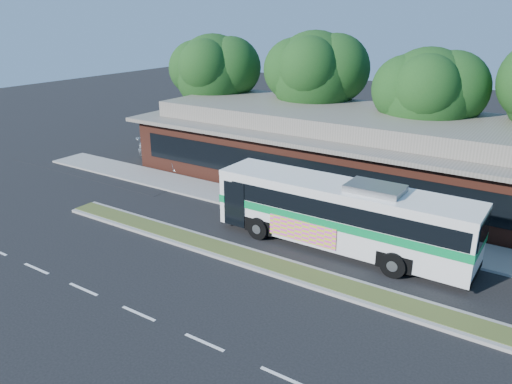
% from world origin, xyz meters
% --- Properties ---
extents(ground, '(120.00, 120.00, 0.00)m').
position_xyz_m(ground, '(0.00, 0.00, 0.00)').
color(ground, black).
rests_on(ground, ground).
extents(median_strip, '(26.00, 1.10, 0.15)m').
position_xyz_m(median_strip, '(0.00, 0.60, 0.07)').
color(median_strip, '#405423').
rests_on(median_strip, ground).
extents(sidewalk, '(44.00, 2.60, 0.12)m').
position_xyz_m(sidewalk, '(0.00, 6.40, 0.06)').
color(sidewalk, gray).
rests_on(sidewalk, ground).
extents(parking_lot, '(14.00, 12.00, 0.01)m').
position_xyz_m(parking_lot, '(-18.00, 10.00, 0.01)').
color(parking_lot, black).
rests_on(parking_lot, ground).
extents(plaza_building, '(33.20, 11.20, 4.45)m').
position_xyz_m(plaza_building, '(0.00, 12.99, 2.13)').
color(plaza_building, '#58271B').
rests_on(plaza_building, ground).
extents(tree_bg_a, '(6.47, 5.80, 8.63)m').
position_xyz_m(tree_bg_a, '(-14.58, 15.14, 5.87)').
color(tree_bg_a, black).
rests_on(tree_bg_a, ground).
extents(tree_bg_b, '(6.69, 6.00, 9.00)m').
position_xyz_m(tree_bg_b, '(-6.57, 16.14, 6.14)').
color(tree_bg_b, black).
rests_on(tree_bg_b, ground).
extents(tree_bg_c, '(6.24, 5.60, 8.26)m').
position_xyz_m(tree_bg_c, '(1.40, 15.13, 5.59)').
color(tree_bg_c, black).
rests_on(tree_bg_c, ground).
extents(transit_bus, '(11.78, 2.82, 3.30)m').
position_xyz_m(transit_bus, '(0.82, 3.80, 1.84)').
color(transit_bus, silver).
rests_on(transit_bus, ground).
extents(sedan, '(5.81, 3.46, 1.58)m').
position_xyz_m(sedan, '(-15.00, 9.55, 0.79)').
color(sedan, silver).
rests_on(sedan, ground).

